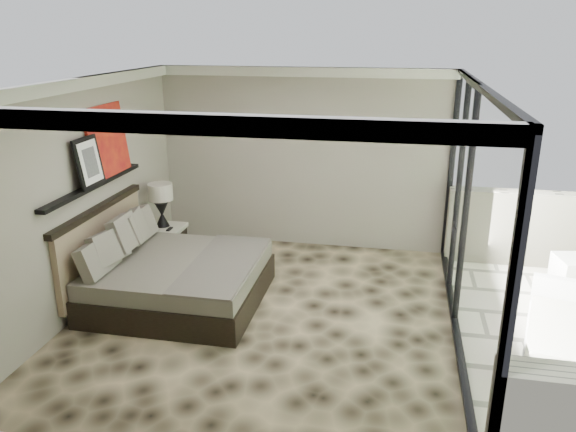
% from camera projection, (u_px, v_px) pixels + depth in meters
% --- Properties ---
extents(floor, '(5.00, 5.00, 0.00)m').
position_uv_depth(floor, '(266.00, 315.00, 6.87)').
color(floor, black).
rests_on(floor, ground).
extents(ceiling, '(4.50, 5.00, 0.02)m').
position_uv_depth(ceiling, '(263.00, 82.00, 5.99)').
color(ceiling, silver).
rests_on(ceiling, back_wall).
extents(back_wall, '(4.50, 0.02, 2.80)m').
position_uv_depth(back_wall, '(302.00, 159.00, 8.74)').
color(back_wall, gray).
rests_on(back_wall, floor).
extents(left_wall, '(0.02, 5.00, 2.80)m').
position_uv_depth(left_wall, '(86.00, 195.00, 6.85)').
color(left_wall, gray).
rests_on(left_wall, floor).
extents(glass_wall, '(0.08, 5.00, 2.80)m').
position_uv_depth(glass_wall, '(468.00, 219.00, 6.01)').
color(glass_wall, white).
rests_on(glass_wall, floor).
extents(picture_ledge, '(0.12, 2.20, 0.05)m').
position_uv_depth(picture_ledge, '(94.00, 185.00, 6.90)').
color(picture_ledge, black).
rests_on(picture_ledge, left_wall).
extents(bed, '(2.10, 2.03, 1.16)m').
position_uv_depth(bed, '(172.00, 276.00, 7.15)').
color(bed, black).
rests_on(bed, floor).
extents(nightstand, '(0.70, 0.70, 0.55)m').
position_uv_depth(nightstand, '(165.00, 242.00, 8.46)').
color(nightstand, black).
rests_on(nightstand, floor).
extents(table_lamp, '(0.36, 0.36, 0.66)m').
position_uv_depth(table_lamp, '(161.00, 199.00, 8.29)').
color(table_lamp, black).
rests_on(table_lamp, nightstand).
extents(abstract_canvas, '(0.13, 0.90, 0.90)m').
position_uv_depth(abstract_canvas, '(107.00, 140.00, 7.17)').
color(abstract_canvas, '#B2280F').
rests_on(abstract_canvas, picture_ledge).
extents(framed_print, '(0.11, 0.50, 0.60)m').
position_uv_depth(framed_print, '(89.00, 162.00, 6.67)').
color(framed_print, black).
rests_on(framed_print, picture_ledge).
extents(ottoman, '(0.58, 0.58, 0.50)m').
position_uv_depth(ottoman, '(575.00, 276.00, 7.37)').
color(ottoman, silver).
rests_on(ottoman, terrace_slab).
extents(lounger, '(1.08, 1.62, 0.58)m').
position_uv_depth(lounger, '(563.00, 336.00, 6.04)').
color(lounger, silver).
rests_on(lounger, terrace_slab).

